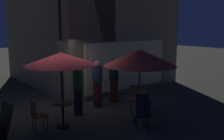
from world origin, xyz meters
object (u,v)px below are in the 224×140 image
at_px(cafe_table_1, 63,111).
at_px(patron_standing_3, 78,89).
at_px(patio_umbrella_1, 61,59).
at_px(cafe_chair_2, 36,113).
at_px(patron_standing_2, 114,81).
at_px(patron_standing_1, 97,84).
at_px(cafe_chair_1, 136,96).
at_px(cafe_table_0, 139,105).
at_px(patron_seated_0, 142,106).
at_px(cafe_chair_0, 143,113).
at_px(street_lamp_near_corner, 60,19).
at_px(patio_umbrella_0, 140,58).

relative_size(cafe_table_1, patron_standing_3, 0.42).
xyz_separation_m(patio_umbrella_1, cafe_chair_2, (-0.77, 0.08, -1.45)).
relative_size(patio_umbrella_1, patron_standing_2, 1.29).
bearing_deg(patio_umbrella_1, cafe_table_1, -90.00).
distance_m(cafe_table_1, patron_standing_1, 2.21).
relative_size(cafe_chair_1, cafe_chair_2, 0.99).
height_order(cafe_table_0, cafe_chair_1, cafe_chair_1).
bearing_deg(cafe_table_0, patron_seated_0, -127.67).
xyz_separation_m(patron_seated_0, patron_standing_1, (0.29, 2.57, 0.16)).
height_order(cafe_table_1, cafe_chair_0, cafe_chair_0).
bearing_deg(cafe_chair_1, patron_seated_0, -0.18).
xyz_separation_m(cafe_chair_0, cafe_chair_1, (1.01, 1.32, 0.01)).
height_order(cafe_chair_1, cafe_chair_2, cafe_chair_2).
bearing_deg(cafe_chair_0, patron_seated_0, -0.00).
xyz_separation_m(patio_umbrella_1, cafe_chair_0, (1.59, -1.71, -1.47)).
distance_m(cafe_table_0, cafe_chair_1, 0.89).
bearing_deg(patron_seated_0, street_lamp_near_corner, 60.16).
height_order(cafe_table_0, patio_umbrella_1, patio_umbrella_1).
xyz_separation_m(patron_standing_1, patron_standing_2, (0.84, 0.06, -0.00)).
height_order(patio_umbrella_0, patron_standing_3, patio_umbrella_0).
xyz_separation_m(cafe_table_1, patron_standing_1, (1.96, 0.97, 0.36)).
relative_size(cafe_table_0, cafe_chair_0, 0.80).
height_order(patron_standing_2, patron_standing_3, patron_standing_3).
bearing_deg(patron_standing_1, patron_standing_3, -90.25).
bearing_deg(cafe_table_0, patron_standing_2, 70.96).
relative_size(patio_umbrella_0, patio_umbrella_1, 1.02).
relative_size(patio_umbrella_1, cafe_chair_2, 2.34).
relative_size(cafe_table_0, patron_standing_2, 0.44).
bearing_deg(cafe_table_1, cafe_chair_0, -47.20).
xyz_separation_m(patio_umbrella_0, patron_standing_3, (-1.13, 1.74, -1.12)).
bearing_deg(cafe_chair_1, cafe_table_1, -61.32).
xyz_separation_m(cafe_table_0, cafe_chair_1, (0.54, 0.71, 0.04)).
bearing_deg(patron_standing_3, cafe_chair_2, 56.23).
bearing_deg(cafe_chair_2, patron_standing_2, 21.10).
bearing_deg(cafe_chair_0, patron_standing_3, 53.21).
bearing_deg(cafe_chair_1, cafe_chair_0, -0.21).
relative_size(patio_umbrella_0, patron_seated_0, 1.82).
distance_m(patio_umbrella_1, patron_standing_2, 3.20).
xyz_separation_m(cafe_chair_2, patron_standing_1, (2.73, 0.88, 0.29)).
xyz_separation_m(street_lamp_near_corner, patron_standing_1, (1.39, -0.10, -2.32)).
distance_m(street_lamp_near_corner, cafe_chair_2, 3.09).
height_order(cafe_table_1, cafe_chair_1, cafe_chair_1).
bearing_deg(cafe_chair_0, patio_umbrella_0, -0.00).
distance_m(cafe_table_1, patron_standing_2, 3.00).
bearing_deg(street_lamp_near_corner, patron_standing_3, -49.52).
bearing_deg(patron_standing_1, patio_umbrella_1, -81.71).
xyz_separation_m(patio_umbrella_0, patron_standing_1, (-0.10, 2.07, -1.15)).
distance_m(patio_umbrella_0, patron_seated_0, 1.45).
relative_size(cafe_table_1, cafe_chair_0, 0.79).
distance_m(patio_umbrella_1, patron_standing_3, 1.60).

